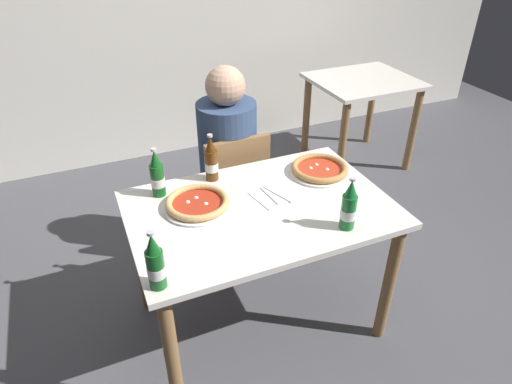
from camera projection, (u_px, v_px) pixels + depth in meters
The scene contains 13 objects.
ground_plane at pixel (260, 318), 2.45m from camera, with size 8.00×8.00×0.00m, color #4C4C51.
back_wall_tiled at pixel (147, 0), 3.45m from camera, with size 7.00×0.10×2.60m, color silver.
dining_table_main at pixel (260, 226), 2.11m from camera, with size 1.20×0.80×0.75m.
chair_behind_table at pixel (232, 187), 2.69m from camera, with size 0.41×0.41×0.85m.
diner_seated at pixel (228, 169), 2.67m from camera, with size 0.34×0.34×1.21m.
dining_table_background at pixel (361, 98), 3.64m from camera, with size 0.80×0.70×0.75m.
pizza_margherita_near at pixel (198, 203), 2.03m from camera, with size 0.32×0.32×0.04m.
pizza_marinara_far at pixel (320, 169), 2.29m from camera, with size 0.32×0.32×0.04m.
beer_bottle_left at pixel (155, 264), 1.56m from camera, with size 0.07×0.07×0.25m.
beer_bottle_center at pixel (349, 207), 1.86m from camera, with size 0.07×0.07×0.25m.
beer_bottle_right at pixel (157, 176), 2.07m from camera, with size 0.07×0.07×0.25m.
beer_bottle_extra at pixel (211, 161), 2.20m from camera, with size 0.07×0.07×0.25m.
napkin_with_cutlery at pixel (274, 195), 2.12m from camera, with size 0.21×0.21×0.01m.
Camera 1 is at (-0.68, -1.54, 1.91)m, focal length 31.19 mm.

